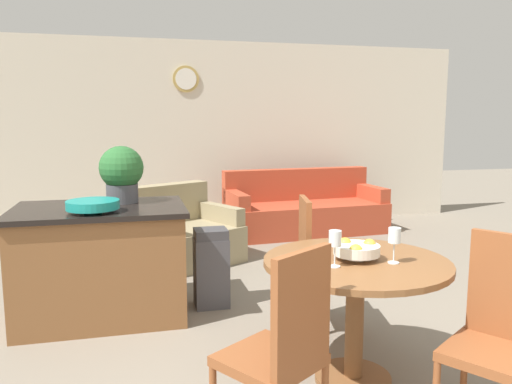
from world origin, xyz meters
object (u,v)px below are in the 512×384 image
trash_bin (211,268)px  couch (304,211)px  wine_glass_right (394,237)px  armchair (186,235)px  kitchen_island (102,262)px  potted_plant (122,172)px  dining_table (355,288)px  dining_chair_far_side (319,260)px  dining_chair_near_right (499,329)px  teal_bowl (93,205)px  fruit_bowl (357,249)px  dining_chair_near_left (283,344)px  wine_glass_left (335,240)px

trash_bin → couch: size_ratio=0.30×
wine_glass_right → armchair: bearing=106.1°
kitchen_island → potted_plant: (0.17, 0.18, 0.69)m
dining_table → dining_chair_far_side: dining_chair_far_side is taller
dining_chair_far_side → potted_plant: size_ratio=2.14×
dining_chair_far_side → couch: 3.32m
couch → armchair: 2.05m
dining_chair_far_side → couch: dining_chair_far_side is taller
dining_chair_near_right → potted_plant: (-1.84, 2.20, 0.61)m
trash_bin → couch: bearing=55.7°
kitchen_island → dining_chair_near_right: bearing=-45.1°
teal_bowl → trash_bin: teal_bowl is taller
fruit_bowl → potted_plant: potted_plant is taller
dining_chair_near_left → couch: dining_chair_near_left is taller
dining_chair_far_side → trash_bin: size_ratio=1.50×
fruit_bowl → wine_glass_right: wine_glass_right is taller
wine_glass_left → armchair: 3.11m
teal_bowl → dining_chair_near_right: bearing=-41.4°
couch → wine_glass_right: bearing=-106.6°
couch → potted_plant: bearing=-140.1°
fruit_bowl → wine_glass_right: bearing=-34.8°
dining_chair_near_right → armchair: size_ratio=0.79×
kitchen_island → teal_bowl: 0.55m
dining_chair_near_right → armchair: 3.70m
trash_bin → fruit_bowl: bearing=-66.1°
wine_glass_left → potted_plant: bearing=124.1°
wine_glass_left → trash_bin: size_ratio=0.31×
dining_chair_near_left → potted_plant: 2.31m
wine_glass_left → armchair: bearing=99.8°
wine_glass_left → dining_chair_near_right: bearing=-35.8°
dining_table → dining_chair_far_side: bearing=84.9°
fruit_bowl → dining_chair_near_left: bearing=-140.0°
dining_chair_near_left → dining_chair_far_side: size_ratio=1.00×
dining_chair_near_right → trash_bin: (-1.13, 2.03, -0.20)m
dining_chair_near_left → wine_glass_right: size_ratio=4.87×
dining_table → armchair: armchair is taller
dining_chair_near_right → dining_chair_far_side: (-0.43, 1.37, 0.00)m
kitchen_island → trash_bin: kitchen_island is taller
dining_table → dining_chair_far_side: (0.07, 0.77, -0.05)m
dining_table → dining_chair_near_right: dining_chair_near_right is taller
kitchen_island → armchair: bearing=61.1°
dining_chair_far_side → couch: (1.00, 3.16, -0.24)m
potted_plant → armchair: size_ratio=0.37×
dining_table → armchair: 3.00m
wine_glass_left → couch: size_ratio=0.09×
dining_chair_near_left → dining_chair_near_right: (1.10, -0.10, 0.00)m
dining_chair_far_side → potted_plant: 1.75m
dining_chair_far_side → wine_glass_right: (0.10, -0.89, 0.38)m
fruit_bowl → wine_glass_left: bearing=-149.4°
wine_glass_left → armchair: (-0.52, 3.01, -0.63)m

